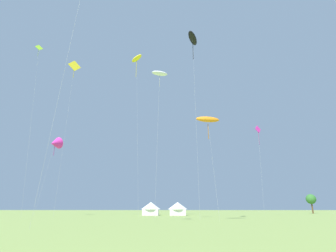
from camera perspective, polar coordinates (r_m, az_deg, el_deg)
The scene contains 11 objects.
kite_yellow_parafoil at distance 67.31m, azimuth -6.83°, elevation 14.34°, with size 3.85×4.38×37.70m.
kite_yellow_diamond at distance 68.07m, azimuth -19.70°, elevation 11.93°, with size 2.42×2.89×35.82m.
kite_orange_parafoil at distance 42.16m, azimuth 8.62°, elevation 1.42°, with size 4.07×2.33×15.92m.
kite_lime_diamond at distance 63.97m, azimuth -26.38°, elevation 13.65°, with size 3.11×1.68×35.47m.
kite_magenta_delta at distance 71.46m, azimuth -23.36°, elevation -3.47°, with size 3.87×4.00×18.90m.
kite_black_parafoil at distance 49.62m, azimuth 5.38°, elevation 18.44°, with size 2.72×4.42×31.56m.
kite_white_parafoil at distance 46.61m, azimuth -1.83°, elevation 11.33°, with size 3.04×2.00×24.62m.
kite_magenta_diamond at distance 63.62m, azimuth 19.01°, elevation -1.16°, with size 1.99×2.45×19.99m.
festival_tent_right at distance 66.33m, azimuth -3.75°, elevation -17.37°, with size 4.71×4.71×3.06m.
festival_tent_left at distance 66.08m, azimuth 2.11°, elevation -17.40°, with size 4.71×4.71×3.06m.
tree_distant_left at distance 97.97m, azimuth 28.66°, elevation -13.80°, with size 3.07×3.07×5.92m.
Camera 1 is at (0.90, -4.77, 1.80)m, focal length 28.03 mm.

